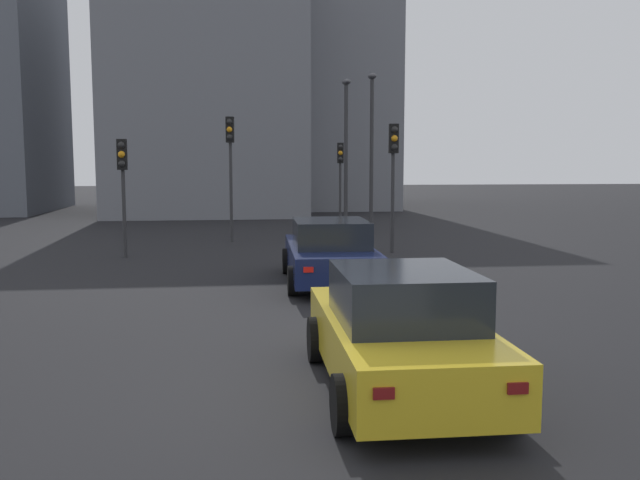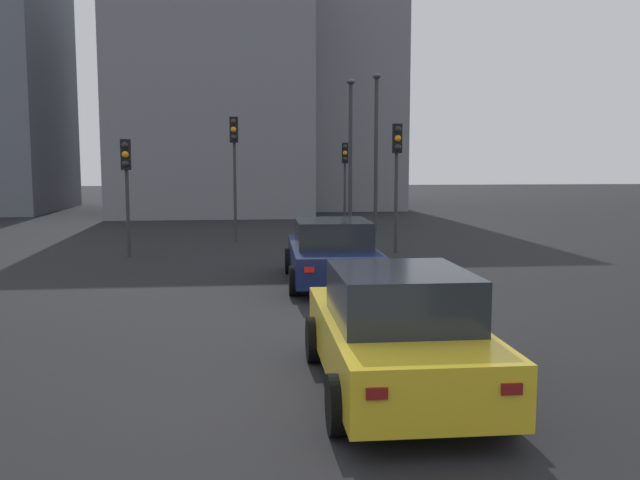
% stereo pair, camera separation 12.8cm
% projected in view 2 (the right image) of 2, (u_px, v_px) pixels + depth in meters
% --- Properties ---
extents(ground_plane, '(160.00, 160.00, 0.20)m').
position_uv_depth(ground_plane, '(279.00, 414.00, 7.88)').
color(ground_plane, black).
extents(car_navy_left_lead, '(4.84, 2.20, 1.50)m').
position_uv_depth(car_navy_left_lead, '(332.00, 252.00, 15.82)').
color(car_navy_left_lead, '#141E4C').
rests_on(car_navy_left_lead, ground_plane).
extents(car_yellow_left_second, '(4.27, 2.02, 1.54)m').
position_uv_depth(car_yellow_left_second, '(397.00, 332.00, 8.28)').
color(car_yellow_left_second, gold).
rests_on(car_yellow_left_second, ground_plane).
extents(traffic_light_near_left, '(0.32, 0.28, 3.50)m').
position_uv_depth(traffic_light_near_left, '(126.00, 172.00, 20.00)').
color(traffic_light_near_left, '#2D2D30').
rests_on(traffic_light_near_left, ground_plane).
extents(traffic_light_near_right, '(0.33, 0.30, 4.42)m').
position_uv_depth(traffic_light_near_right, '(234.00, 153.00, 23.99)').
color(traffic_light_near_right, '#2D2D30').
rests_on(traffic_light_near_right, ground_plane).
extents(traffic_light_far_left, '(0.32, 0.30, 3.70)m').
position_uv_depth(traffic_light_far_left, '(345.00, 166.00, 30.06)').
color(traffic_light_far_left, '#2D2D30').
rests_on(traffic_light_far_left, ground_plane).
extents(traffic_light_far_right, '(0.32, 0.28, 4.01)m').
position_uv_depth(traffic_light_far_right, '(397.00, 160.00, 20.98)').
color(traffic_light_far_right, '#2D2D30').
rests_on(traffic_light_far_right, ground_plane).
extents(street_lamp_kerbside, '(0.56, 0.36, 6.27)m').
position_uv_depth(street_lamp_kerbside, '(350.00, 140.00, 28.28)').
color(street_lamp_kerbside, '#2D2D30').
rests_on(street_lamp_kerbside, ground_plane).
extents(street_lamp_far, '(0.56, 0.36, 6.50)m').
position_uv_depth(street_lamp_far, '(376.00, 137.00, 28.27)').
color(street_lamp_far, '#2D2D30').
rests_on(street_lamp_far, ground_plane).
extents(building_facade_left, '(14.28, 6.35, 15.66)m').
position_uv_depth(building_facade_left, '(338.00, 88.00, 45.47)').
color(building_facade_left, slate).
rests_on(building_facade_left, ground_plane).
extents(building_facade_center, '(9.86, 10.47, 13.64)m').
position_uv_depth(building_facade_center, '(213.00, 91.00, 37.80)').
color(building_facade_center, slate).
rests_on(building_facade_center, ground_plane).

